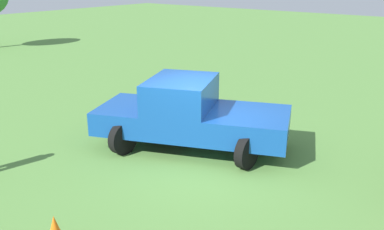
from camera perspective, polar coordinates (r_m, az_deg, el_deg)
ground_plane at (r=10.40m, az=0.81°, el=-6.01°), size 80.00×80.00×0.00m
pickup_truck at (r=10.76m, az=-0.65°, el=0.37°), size 3.73×5.30×1.84m
traffic_cone at (r=7.63m, az=-18.20°, el=-14.71°), size 0.32×0.32×0.55m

